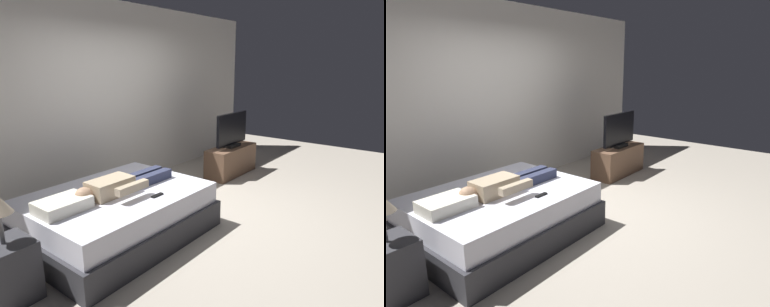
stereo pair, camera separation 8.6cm
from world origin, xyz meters
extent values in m
plane|color=#ADA393|center=(0.00, 0.00, 0.00)|extent=(10.00, 10.00, 0.00)
cube|color=silver|center=(0.40, 1.88, 1.40)|extent=(6.40, 0.10, 2.80)
cube|color=#333338|center=(-1.03, 0.52, 0.15)|extent=(1.94, 1.49, 0.30)
cube|color=white|center=(-1.03, 0.52, 0.42)|extent=(1.86, 1.41, 0.24)
cube|color=silver|center=(-1.68, 0.52, 0.60)|extent=(0.48, 0.34, 0.12)
cube|color=tan|center=(-1.13, 0.49, 0.63)|extent=(0.48, 0.28, 0.18)
sphere|color=tan|center=(-1.46, 0.49, 0.63)|extent=(0.18, 0.18, 0.18)
cube|color=#2D334C|center=(-0.59, 0.41, 0.60)|extent=(0.60, 0.11, 0.11)
cube|color=#2D334C|center=(-0.59, 0.57, 0.60)|extent=(0.60, 0.11, 0.11)
cube|color=tan|center=(-1.07, 0.21, 0.67)|extent=(0.40, 0.08, 0.08)
cube|color=black|center=(-0.85, 0.07, 0.55)|extent=(0.15, 0.04, 0.02)
cube|color=brown|center=(1.70, 0.71, 0.25)|extent=(1.10, 0.40, 0.50)
cube|color=black|center=(1.70, 0.71, 0.53)|extent=(0.32, 0.20, 0.05)
cube|color=black|center=(1.70, 0.71, 0.82)|extent=(0.88, 0.05, 0.54)
cube|color=#333338|center=(-2.30, 0.38, 0.26)|extent=(0.40, 0.40, 0.52)
cylinder|color=#59595B|center=(-2.30, 0.38, 0.67)|extent=(0.04, 0.04, 0.30)
camera|label=1|loc=(-3.30, -2.31, 1.91)|focal=32.00mm
camera|label=2|loc=(-3.25, -2.38, 1.91)|focal=32.00mm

